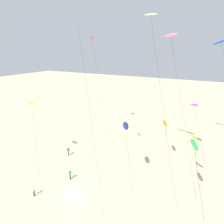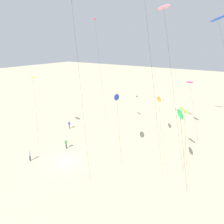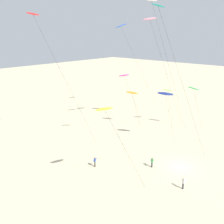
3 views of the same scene
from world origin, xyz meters
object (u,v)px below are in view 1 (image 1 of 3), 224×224
object	(u,v)px
kite_blue	(221,43)
kite_teal	(80,36)
kite_magenta	(194,105)
kite_pink	(171,37)
kite_flyer_nearest	(68,151)
kite_flyer_middle	(34,191)
kite_flyer_furthest	(70,174)
kite_navy	(126,126)
kite_red	(93,41)
kite_yellow	(32,104)
kite_green	(194,145)
kite_lime	(194,138)
kite_white	(151,19)
kite_orange	(165,124)

from	to	relation	value
kite_blue	kite_teal	bearing A→B (deg)	-128.33
kite_magenta	kite_pink	bearing A→B (deg)	-108.70
kite_teal	kite_blue	bearing A→B (deg)	51.67
kite_flyer_nearest	kite_flyer_middle	world-z (taller)	same
kite_blue	kite_flyer_furthest	world-z (taller)	kite_blue
kite_magenta	kite_navy	size ratio (longest dim) A/B	1.07
kite_magenta	kite_flyer_furthest	size ratio (longest dim) A/B	6.41
kite_red	kite_flyer_middle	distance (m)	32.10
kite_navy	kite_teal	size ratio (longest dim) A/B	0.43
kite_yellow	kite_flyer_furthest	bearing A→B (deg)	-8.75
kite_green	kite_magenta	bearing A→B (deg)	100.96
kite_yellow	kite_magenta	bearing A→B (deg)	34.81
kite_magenta	kite_pink	distance (m)	14.73
kite_blue	kite_magenta	distance (m)	11.83
kite_teal	kite_lime	distance (m)	21.71
kite_red	kite_lime	bearing A→B (deg)	-23.03
kite_white	kite_yellow	distance (m)	23.69
kite_blue	kite_lime	bearing A→B (deg)	-92.92
kite_teal	kite_navy	bearing A→B (deg)	16.30
kite_yellow	kite_pink	distance (m)	25.09
kite_teal	kite_magenta	bearing A→B (deg)	52.00
kite_magenta	kite_yellow	world-z (taller)	kite_yellow
kite_flyer_nearest	kite_flyer_middle	bearing A→B (deg)	-72.03
kite_flyer_nearest	kite_pink	bearing A→B (deg)	9.46
kite_magenta	kite_orange	size ratio (longest dim) A/B	1.33
kite_pink	kite_flyer_nearest	bearing A→B (deg)	-170.54
kite_teal	kite_flyer_nearest	size ratio (longest dim) A/B	14.02
kite_navy	kite_teal	world-z (taller)	kite_teal
kite_green	kite_orange	bearing A→B (deg)	123.12
kite_magenta	kite_red	world-z (taller)	kite_red
kite_teal	kite_flyer_nearest	world-z (taller)	kite_teal
kite_flyer_nearest	kite_flyer_middle	size ratio (longest dim) A/B	1.00
kite_teal	kite_flyer_furthest	xyz separation A→B (m)	(-1.95, -1.27, -21.18)
kite_white	kite_magenta	distance (m)	18.22
kite_magenta	kite_green	world-z (taller)	kite_magenta
kite_yellow	kite_lime	bearing A→B (deg)	13.28
kite_lime	kite_flyer_middle	world-z (taller)	kite_lime
kite_flyer_furthest	kite_pink	bearing A→B (deg)	38.26
kite_magenta	kite_red	distance (m)	24.85
kite_blue	kite_lime	distance (m)	19.27
kite_orange	kite_white	bearing A→B (deg)	-106.86
kite_orange	kite_pink	bearing A→B (deg)	-73.40
kite_white	kite_green	bearing A→B (deg)	-33.25
kite_teal	kite_lime	bearing A→B (deg)	22.32
kite_navy	kite_orange	distance (m)	10.19
kite_flyer_nearest	kite_lime	bearing A→B (deg)	2.31
kite_blue	kite_flyer_nearest	world-z (taller)	kite_blue
kite_red	kite_orange	distance (m)	23.68
kite_flyer_middle	kite_blue	bearing A→B (deg)	54.38
kite_orange	kite_flyer_furthest	xyz separation A→B (m)	(-11.24, -12.65, -6.75)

